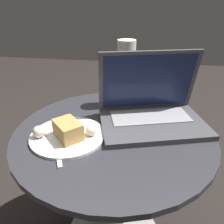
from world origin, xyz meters
The scene contains 5 objects.
table centered at (0.00, 0.00, 0.37)m, with size 0.64×0.64×0.55m.
laptop centered at (0.12, 0.07, 0.60)m, with size 0.39×0.31×0.24m.
beer_glass centered at (0.01, 0.20, 0.68)m, with size 0.07×0.07×0.25m.
snack_plate centered at (-0.13, -0.07, 0.57)m, with size 0.23×0.23×0.06m.
fork centered at (-0.15, -0.11, 0.55)m, with size 0.10×0.18×0.00m.
Camera 1 is at (0.09, -0.60, 0.93)m, focal length 35.00 mm.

